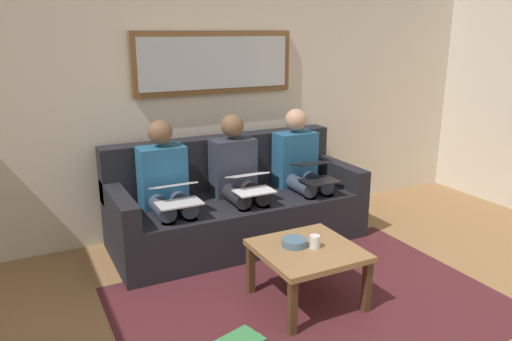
{
  "coord_description": "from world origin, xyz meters",
  "views": [
    {
      "loc": [
        1.73,
        1.69,
        1.83
      ],
      "look_at": [
        0.0,
        -1.7,
        0.75
      ],
      "focal_mm": 34.72,
      "sensor_mm": 36.0,
      "label": 1
    }
  ],
  "objects_px": {
    "person_middle": "(238,176)",
    "framed_mirror": "(215,63)",
    "laptop_white": "(250,182)",
    "person_left": "(300,167)",
    "laptop_black": "(315,171)",
    "person_right": "(166,187)",
    "cup": "(315,242)",
    "couch": "(235,206)",
    "bowl": "(294,242)",
    "coffee_table": "(307,255)",
    "laptop_silver": "(176,193)"
  },
  "relations": [
    {
      "from": "couch",
      "to": "person_middle",
      "type": "height_order",
      "value": "person_middle"
    },
    {
      "from": "bowl",
      "to": "laptop_black",
      "type": "height_order",
      "value": "laptop_black"
    },
    {
      "from": "cup",
      "to": "laptop_silver",
      "type": "bearing_deg",
      "value": -54.26
    },
    {
      "from": "cup",
      "to": "laptop_white",
      "type": "distance_m",
      "value": 0.94
    },
    {
      "from": "laptop_white",
      "to": "coffee_table",
      "type": "bearing_deg",
      "value": 89.13
    },
    {
      "from": "person_left",
      "to": "laptop_black",
      "type": "distance_m",
      "value": 0.24
    },
    {
      "from": "framed_mirror",
      "to": "person_middle",
      "type": "distance_m",
      "value": 1.05
    },
    {
      "from": "bowl",
      "to": "coffee_table",
      "type": "bearing_deg",
      "value": 133.42
    },
    {
      "from": "laptop_black",
      "to": "couch",
      "type": "bearing_deg",
      "value": -25.81
    },
    {
      "from": "couch",
      "to": "framed_mirror",
      "type": "height_order",
      "value": "framed_mirror"
    },
    {
      "from": "cup",
      "to": "laptop_silver",
      "type": "xyz_separation_m",
      "value": [
        0.67,
        -0.93,
        0.17
      ]
    },
    {
      "from": "person_right",
      "to": "laptop_white",
      "type": "bearing_deg",
      "value": 158.89
    },
    {
      "from": "laptop_silver",
      "to": "person_left",
      "type": "bearing_deg",
      "value": -169.16
    },
    {
      "from": "couch",
      "to": "person_left",
      "type": "bearing_deg",
      "value": 173.87
    },
    {
      "from": "coffee_table",
      "to": "person_right",
      "type": "height_order",
      "value": "person_right"
    },
    {
      "from": "couch",
      "to": "coffee_table",
      "type": "xyz_separation_m",
      "value": [
        0.01,
        1.22,
        0.04
      ]
    },
    {
      "from": "coffee_table",
      "to": "laptop_silver",
      "type": "bearing_deg",
      "value": -55.28
    },
    {
      "from": "couch",
      "to": "person_left",
      "type": "height_order",
      "value": "person_left"
    },
    {
      "from": "laptop_white",
      "to": "person_middle",
      "type": "bearing_deg",
      "value": -90.0
    },
    {
      "from": "cup",
      "to": "person_left",
      "type": "height_order",
      "value": "person_left"
    },
    {
      "from": "framed_mirror",
      "to": "laptop_silver",
      "type": "distance_m",
      "value": 1.33
    },
    {
      "from": "person_middle",
      "to": "framed_mirror",
      "type": "bearing_deg",
      "value": -90.0
    },
    {
      "from": "framed_mirror",
      "to": "person_middle",
      "type": "relative_size",
      "value": 1.33
    },
    {
      "from": "couch",
      "to": "bowl",
      "type": "relative_size",
      "value": 12.77
    },
    {
      "from": "laptop_white",
      "to": "person_left",
      "type": "bearing_deg",
      "value": -158.89
    },
    {
      "from": "framed_mirror",
      "to": "couch",
      "type": "bearing_deg",
      "value": 90.0
    },
    {
      "from": "framed_mirror",
      "to": "person_left",
      "type": "xyz_separation_m",
      "value": [
        -0.64,
        0.46,
        -0.94
      ]
    },
    {
      "from": "framed_mirror",
      "to": "laptop_silver",
      "type": "bearing_deg",
      "value": 47.65
    },
    {
      "from": "coffee_table",
      "to": "cup",
      "type": "height_order",
      "value": "cup"
    },
    {
      "from": "laptop_black",
      "to": "person_right",
      "type": "relative_size",
      "value": 0.33
    },
    {
      "from": "person_left",
      "to": "person_middle",
      "type": "height_order",
      "value": "same"
    },
    {
      "from": "couch",
      "to": "person_right",
      "type": "height_order",
      "value": "person_right"
    },
    {
      "from": "coffee_table",
      "to": "laptop_black",
      "type": "height_order",
      "value": "laptop_black"
    },
    {
      "from": "coffee_table",
      "to": "bowl",
      "type": "distance_m",
      "value": 0.12
    },
    {
      "from": "bowl",
      "to": "person_left",
      "type": "xyz_separation_m",
      "value": [
        -0.72,
        -1.08,
        0.18
      ]
    },
    {
      "from": "coffee_table",
      "to": "person_left",
      "type": "xyz_separation_m",
      "value": [
        -0.65,
        -1.15,
        0.26
      ]
    },
    {
      "from": "couch",
      "to": "framed_mirror",
      "type": "bearing_deg",
      "value": -90.0
    },
    {
      "from": "cup",
      "to": "person_right",
      "type": "distance_m",
      "value": 1.36
    },
    {
      "from": "couch",
      "to": "coffee_table",
      "type": "height_order",
      "value": "couch"
    },
    {
      "from": "couch",
      "to": "laptop_white",
      "type": "bearing_deg",
      "value": 90.0
    },
    {
      "from": "person_left",
      "to": "person_right",
      "type": "xyz_separation_m",
      "value": [
        1.28,
        0.0,
        0.0
      ]
    },
    {
      "from": "laptop_white",
      "to": "person_right",
      "type": "relative_size",
      "value": 0.29
    },
    {
      "from": "bowl",
      "to": "laptop_white",
      "type": "height_order",
      "value": "laptop_white"
    },
    {
      "from": "couch",
      "to": "coffee_table",
      "type": "relative_size",
      "value": 3.34
    },
    {
      "from": "person_left",
      "to": "framed_mirror",
      "type": "bearing_deg",
      "value": -35.53
    },
    {
      "from": "cup",
      "to": "laptop_white",
      "type": "xyz_separation_m",
      "value": [
        0.03,
        -0.93,
        0.17
      ]
    },
    {
      "from": "laptop_black",
      "to": "laptop_white",
      "type": "relative_size",
      "value": 1.14
    },
    {
      "from": "couch",
      "to": "framed_mirror",
      "type": "distance_m",
      "value": 1.3
    },
    {
      "from": "coffee_table",
      "to": "laptop_white",
      "type": "xyz_separation_m",
      "value": [
        -0.01,
        -0.9,
        0.27
      ]
    },
    {
      "from": "laptop_silver",
      "to": "laptop_white",
      "type": "bearing_deg",
      "value": 179.81
    }
  ]
}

